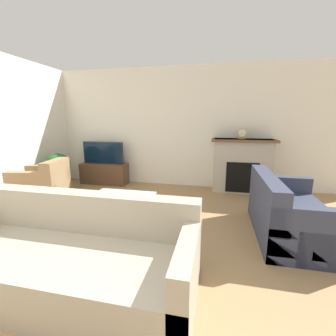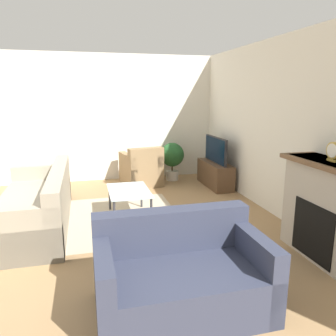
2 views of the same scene
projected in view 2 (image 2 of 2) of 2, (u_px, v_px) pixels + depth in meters
name	position (u px, v px, depth m)	size (l,w,h in m)	color
wall_back	(274.00, 128.00, 5.09)	(8.35, 0.06, 2.70)	silver
wall_left	(107.00, 118.00, 7.07)	(0.06, 7.67, 2.70)	silver
area_rug	(120.00, 218.00, 5.04)	(2.12, 1.81, 0.00)	#B7A88E
fireplace	(330.00, 210.00, 3.65)	(1.30, 0.48, 1.14)	#B2A899
tv_stand	(215.00, 174.00, 6.74)	(1.13, 0.38, 0.50)	brown
tv	(216.00, 150.00, 6.62)	(1.01, 0.06, 0.52)	#232328
couch_sectional	(37.00, 207.00, 4.66)	(2.39, 0.94, 0.82)	#9E937F
couch_loveseat	(181.00, 277.00, 2.87)	(0.88, 1.47, 0.82)	#33384C
armchair_by_window	(142.00, 171.00, 6.84)	(0.95, 0.84, 0.82)	#8C704C
coffee_table	(129.00, 193.00, 4.99)	(0.92, 0.61, 0.44)	#333338
potted_plant	(172.00, 157.00, 7.16)	(0.52, 0.52, 0.83)	beige
mantel_clock	(335.00, 151.00, 3.55)	(0.19, 0.07, 0.22)	#B79338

